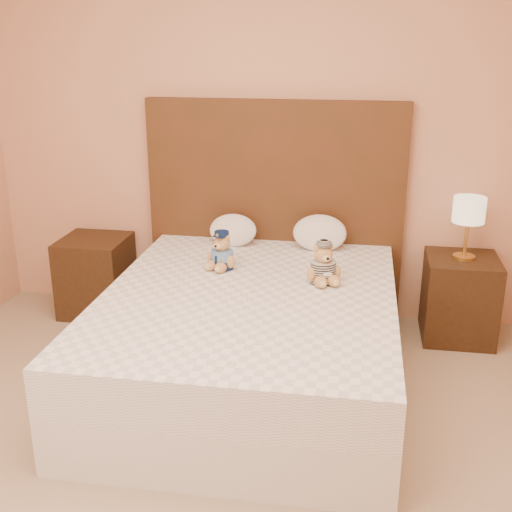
{
  "coord_description": "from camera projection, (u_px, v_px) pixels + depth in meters",
  "views": [
    {
      "loc": [
        0.58,
        -2.02,
        1.9
      ],
      "look_at": [
        -0.0,
        1.45,
        0.68
      ],
      "focal_mm": 45.0,
      "sensor_mm": 36.0,
      "label": 1
    }
  ],
  "objects": [
    {
      "name": "headboard",
      "position": [
        274.0,
        211.0,
        4.41
      ],
      "size": [
        1.75,
        0.08,
        1.5
      ],
      "primitive_type": "cube",
      "color": "#4E2917",
      "rests_on": "ground"
    },
    {
      "name": "room_walls",
      "position": [
        213.0,
        60.0,
        2.43
      ],
      "size": [
        4.04,
        4.52,
        2.72
      ],
      "color": "tan",
      "rests_on": "ground"
    },
    {
      "name": "nightstand_right",
      "position": [
        459.0,
        298.0,
        4.17
      ],
      "size": [
        0.45,
        0.45,
        0.55
      ],
      "primitive_type": "cube",
      "color": "#332110",
      "rests_on": "ground"
    },
    {
      "name": "pillow_left",
      "position": [
        233.0,
        229.0,
        4.31
      ],
      "size": [
        0.32,
        0.21,
        0.23
      ],
      "primitive_type": "ellipsoid",
      "color": "white",
      "rests_on": "bed"
    },
    {
      "name": "teddy_prisoner",
      "position": [
        323.0,
        263.0,
        3.64
      ],
      "size": [
        0.28,
        0.28,
        0.24
      ],
      "primitive_type": null,
      "rotation": [
        0.0,
        0.0,
        0.43
      ],
      "color": "#A97741",
      "rests_on": "bed"
    },
    {
      "name": "nightstand_left",
      "position": [
        96.0,
        275.0,
        4.56
      ],
      "size": [
        0.45,
        0.45,
        0.55
      ],
      "primitive_type": "cube",
      "color": "#332110",
      "rests_on": "ground"
    },
    {
      "name": "pillow_right",
      "position": [
        320.0,
        231.0,
        4.21
      ],
      "size": [
        0.35,
        0.23,
        0.25
      ],
      "primitive_type": "ellipsoid",
      "color": "white",
      "rests_on": "bed"
    },
    {
      "name": "teddy_police",
      "position": [
        222.0,
        250.0,
        3.87
      ],
      "size": [
        0.26,
        0.26,
        0.23
      ],
      "primitive_type": null,
      "rotation": [
        0.0,
        0.0,
        -0.43
      ],
      "color": "#A97741",
      "rests_on": "bed"
    },
    {
      "name": "lamp",
      "position": [
        469.0,
        213.0,
        3.99
      ],
      "size": [
        0.2,
        0.2,
        0.4
      ],
      "color": "gold",
      "rests_on": "nightstand_right"
    },
    {
      "name": "bed",
      "position": [
        249.0,
        338.0,
        3.62
      ],
      "size": [
        1.6,
        2.0,
        0.55
      ],
      "color": "white",
      "rests_on": "ground"
    }
  ]
}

